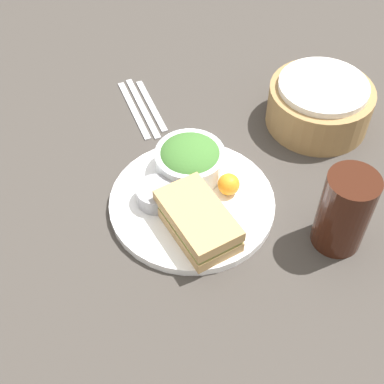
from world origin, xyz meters
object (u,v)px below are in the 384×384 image
plate (192,203)px  drink_glass (344,211)px  knife (143,107)px  fork (134,109)px  spoon (151,105)px  dressing_cup (156,195)px  bread_basket (319,104)px  salad_bowl (190,159)px  sandwich (198,221)px

plate → drink_glass: 0.24m
plate → knife: 0.26m
plate → fork: (-0.26, 0.02, -0.00)m
knife → spoon: same height
dressing_cup → bread_basket: size_ratio=0.34×
drink_glass → knife: (-0.43, -0.13, -0.07)m
knife → plate: bearing=180.0°
fork → spoon: (0.00, 0.04, 0.00)m
bread_basket → fork: size_ratio=1.08×
fork → spoon: same height
fork → spoon: bearing=-90.0°
spoon → fork: bearing=90.0°
knife → salad_bowl: bearing=-174.0°
dressing_cup → bread_basket: 0.36m
bread_basket → spoon: size_ratio=1.20×
salad_bowl → spoon: bearing=173.8°
sandwich → fork: (-0.32, 0.04, -0.04)m
plate → bread_basket: (-0.07, 0.31, 0.04)m
dressing_cup → plate: bearing=62.4°
sandwich → fork: size_ratio=0.80×
spoon → bread_basket: bearing=-119.9°
bread_basket → knife: 0.34m
salad_bowl → dressing_cup: 0.09m
sandwich → bread_basket: 0.35m
sandwich → fork: bearing=173.5°
drink_glass → fork: bearing=-160.8°
salad_bowl → bread_basket: bearing=91.5°
drink_glass → bread_basket: size_ratio=0.73×
plate → salad_bowl: salad_bowl is taller
dressing_cup → spoon: size_ratio=0.41×
salad_bowl → dressing_cup: (0.03, -0.08, -0.01)m
dressing_cup → fork: 0.25m
sandwich → fork: 0.33m
knife → spoon: bearing=-90.0°
salad_bowl → bread_basket: 0.28m
salad_bowl → knife: size_ratio=0.63×
plate → bread_basket: size_ratio=1.42×
fork → knife: size_ratio=0.95×
drink_glass → knife: drink_glass is taller
plate → bread_basket: bread_basket is taller
plate → sandwich: 0.07m
knife → spoon: (0.00, 0.02, 0.00)m
bread_basket → knife: size_ratio=1.03×
dressing_cup → spoon: 0.26m
drink_glass → spoon: size_ratio=0.87×
plate → knife: plate is taller
plate → bread_basket: bearing=102.4°
sandwich → dressing_cup: (-0.08, -0.03, -0.01)m
bread_basket → fork: bearing=-124.1°
sandwich → spoon: 0.33m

